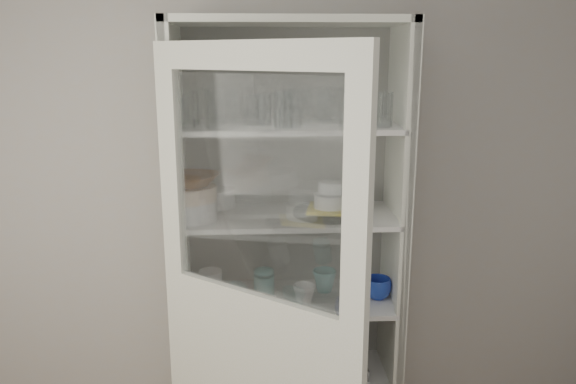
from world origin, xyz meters
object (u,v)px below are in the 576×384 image
(cupboard_door, at_px, (257,349))
(glass_platter, at_px, (329,212))
(yellow_trivet, at_px, (329,209))
(white_ramekin, at_px, (330,201))
(mug_teal, at_px, (324,281))
(teal_jar, at_px, (264,283))
(goblet_1, at_px, (302,102))
(grey_bowl_stack, at_px, (332,196))
(white_canister, at_px, (211,284))
(goblet_0, at_px, (233,102))
(plate_stack_back, at_px, (215,197))
(goblet_2, at_px, (324,102))
(goblet_3, at_px, (342,103))
(mug_blue, at_px, (378,288))
(cream_dish, at_px, (223,371))
(plate_stack_front, at_px, (194,210))
(terracotta_bowl, at_px, (192,180))
(pantry_cabinet, at_px, (287,275))
(mug_white, at_px, (304,294))
(measuring_cups, at_px, (208,301))
(tin_box, at_px, (347,371))
(cream_bowl, at_px, (193,193))

(cupboard_door, distance_m, glass_platter, 0.70)
(yellow_trivet, distance_m, white_ramekin, 0.04)
(mug_teal, relative_size, teal_jar, 0.98)
(goblet_1, bearing_deg, grey_bowl_stack, -18.79)
(teal_jar, height_order, white_canister, white_canister)
(goblet_0, bearing_deg, plate_stack_back, 169.27)
(goblet_2, xyz_separation_m, white_canister, (-0.52, -0.10, -0.82))
(grey_bowl_stack, bearing_deg, goblet_3, 55.89)
(cupboard_door, bearing_deg, mug_blue, 76.57)
(white_ramekin, xyz_separation_m, mug_teal, (-0.01, 0.07, -0.41))
(cupboard_door, bearing_deg, cream_dish, 146.53)
(goblet_3, height_order, plate_stack_front, goblet_3)
(terracotta_bowl, height_order, mug_teal, terracotta_bowl)
(pantry_cabinet, height_order, mug_blue, pantry_cabinet)
(pantry_cabinet, distance_m, glass_platter, 0.39)
(pantry_cabinet, relative_size, yellow_trivet, 11.18)
(goblet_0, distance_m, yellow_trivet, 0.64)
(goblet_0, bearing_deg, goblet_1, -10.43)
(pantry_cabinet, xyz_separation_m, white_ramekin, (0.18, -0.08, 0.38))
(goblet_0, height_order, mug_white, goblet_0)
(white_ramekin, distance_m, mug_white, 0.44)
(white_ramekin, bearing_deg, terracotta_bowl, -175.35)
(plate_stack_back, bearing_deg, measuring_cups, -95.96)
(cupboard_door, height_order, goblet_2, cupboard_door)
(mug_blue, bearing_deg, plate_stack_back, 179.01)
(goblet_3, xyz_separation_m, terracotta_bowl, (-0.65, -0.16, -0.31))
(goblet_0, height_order, glass_platter, goblet_0)
(cupboard_door, relative_size, cream_dish, 8.63)
(goblet_3, xyz_separation_m, teal_jar, (-0.35, -0.06, -0.82))
(cream_dish, bearing_deg, goblet_3, 11.60)
(measuring_cups, bearing_deg, mug_white, -0.42)
(goblet_2, distance_m, tin_box, 1.27)
(pantry_cabinet, distance_m, cream_bowl, 0.61)
(pantry_cabinet, xyz_separation_m, plate_stack_front, (-0.41, -0.13, 0.36))
(mug_blue, relative_size, mug_teal, 1.11)
(pantry_cabinet, relative_size, teal_jar, 18.37)
(goblet_0, xyz_separation_m, mug_teal, (0.41, -0.07, -0.83))
(cupboard_door, height_order, white_ramekin, cupboard_door)
(white_ramekin, relative_size, cream_dish, 0.59)
(grey_bowl_stack, bearing_deg, teal_jar, 179.86)
(goblet_0, relative_size, mug_blue, 1.37)
(mug_teal, height_order, tin_box, mug_teal)
(cupboard_door, distance_m, plate_stack_front, 0.66)
(cream_bowl, xyz_separation_m, white_ramekin, (0.59, 0.05, -0.05))
(cupboard_door, distance_m, mug_blue, 0.72)
(pantry_cabinet, distance_m, terracotta_bowl, 0.66)
(goblet_2, distance_m, goblet_3, 0.08)
(cream_bowl, relative_size, tin_box, 1.13)
(goblet_0, height_order, tin_box, goblet_0)
(goblet_1, xyz_separation_m, mug_blue, (0.34, -0.11, -0.84))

